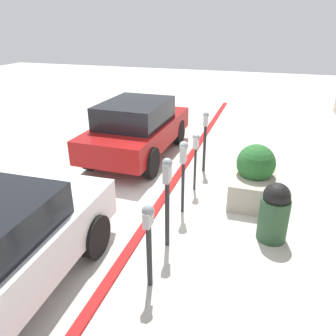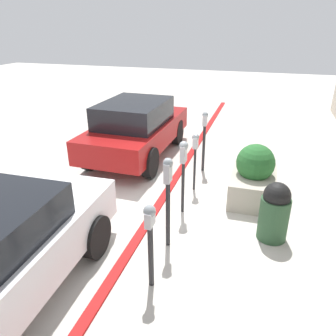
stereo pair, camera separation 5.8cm
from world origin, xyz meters
name	(u,v)px [view 2 (the right image)]	position (x,y,z in m)	size (l,w,h in m)	color
ground_plane	(161,208)	(0.00, 0.00, 0.00)	(40.00, 40.00, 0.00)	beige
curb_strip	(157,206)	(0.00, 0.08, 0.02)	(19.00, 0.16, 0.04)	red
parking_meter_nearest	(150,232)	(-2.02, -0.50, 0.89)	(0.20, 0.17, 1.30)	#232326
parking_meter_second	(168,189)	(-1.08, -0.46, 1.06)	(0.18, 0.16, 1.57)	#232326
parking_meter_middle	(183,161)	(0.00, -0.44, 1.08)	(0.20, 0.17, 1.46)	#232326
parking_meter_fourth	(195,148)	(0.98, -0.45, 0.98)	(0.18, 0.15, 1.29)	#232326
parking_meter_farthest	(204,132)	(2.03, -0.44, 0.99)	(0.16, 0.14, 1.49)	#232326
planter_box	(254,177)	(0.93, -1.71, 0.49)	(1.40, 0.90, 1.20)	#B2A899
parked_car_middle	(136,128)	(2.47, 1.49, 0.81)	(3.97, 1.84, 1.53)	maroon
trash_bin	(275,211)	(-0.38, -2.12, 0.52)	(0.50, 0.50, 1.05)	#2D5133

